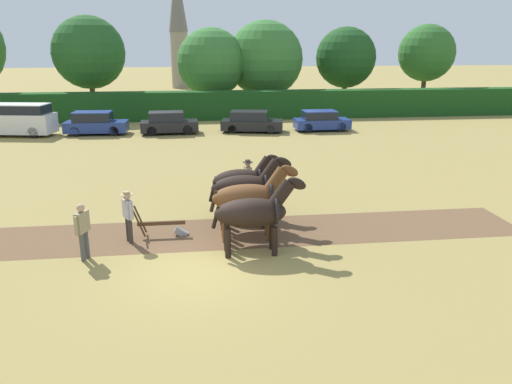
{
  "coord_description": "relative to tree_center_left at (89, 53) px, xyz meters",
  "views": [
    {
      "loc": [
        -0.04,
        -12.89,
        6.15
      ],
      "look_at": [
        2.01,
        3.72,
        1.1
      ],
      "focal_mm": 35.0,
      "sensor_mm": 36.0,
      "label": 1
    }
  ],
  "objects": [
    {
      "name": "parked_car_center",
      "position": [
        12.6,
        -9.78,
        -4.58
      ],
      "size": [
        4.58,
        2.59,
        1.47
      ],
      "rotation": [
        0.0,
        0.0,
        -0.2
      ],
      "color": "black",
      "rests_on": "ground"
    },
    {
      "name": "draft_horse_lead_left",
      "position": [
        10.28,
        -30.95,
        -3.98
      ],
      "size": [
        2.88,
        0.93,
        2.42
      ],
      "rotation": [
        0.0,
        0.0,
        -0.0
      ],
      "color": "black",
      "rests_on": "ground"
    },
    {
      "name": "plow",
      "position": [
        7.55,
        -29.21,
        -4.96
      ],
      "size": [
        1.76,
        0.46,
        1.13
      ],
      "rotation": [
        0.0,
        0.0,
        -0.0
      ],
      "color": "#4C331E",
      "rests_on": "ground"
    },
    {
      "name": "farmer_onlooker_left",
      "position": [
        5.28,
        -30.8,
        -4.29
      ],
      "size": [
        0.37,
        0.65,
        1.72
      ],
      "rotation": [
        0.0,
        0.0,
        -0.36
      ],
      "color": "#4C4C4C",
      "rests_on": "ground"
    },
    {
      "name": "tree_far_right",
      "position": [
        30.55,
        1.56,
        -0.15
      ],
      "size": [
        5.26,
        5.26,
        7.78
      ],
      "color": "#4C3823",
      "rests_on": "ground"
    },
    {
      "name": "tree_right",
      "position": [
        22.86,
        1.96,
        -0.55
      ],
      "size": [
        5.57,
        5.57,
        7.53
      ],
      "color": "#423323",
      "rests_on": "ground"
    },
    {
      "name": "farmer_at_plow",
      "position": [
        6.42,
        -29.58,
        -4.31
      ],
      "size": [
        0.42,
        0.6,
        1.68
      ],
      "rotation": [
        0.0,
        0.0,
        0.45
      ],
      "color": "#38332D",
      "rests_on": "ground"
    },
    {
      "name": "hedgerow",
      "position": [
        8.65,
        -3.39,
        -4.14
      ],
      "size": [
        72.08,
        1.71,
        2.29
      ],
      "primitive_type": "cube",
      "color": "#194719",
      "rests_on": "ground"
    },
    {
      "name": "parked_van",
      "position": [
        -3.48,
        -9.32,
        -4.17
      ],
      "size": [
        5.41,
        2.76,
        2.16
      ],
      "rotation": [
        0.0,
        0.0,
        -0.18
      ],
      "color": "silver",
      "rests_on": "ground"
    },
    {
      "name": "church_spire",
      "position": [
        6.89,
        26.58,
        3.41
      ],
      "size": [
        2.56,
        2.56,
        16.61
      ],
      "color": "gray",
      "rests_on": "ground"
    },
    {
      "name": "farmer_beside_team",
      "position": [
        10.65,
        -25.66,
        -4.31
      ],
      "size": [
        0.42,
        0.64,
        1.67
      ],
      "rotation": [
        0.0,
        0.0,
        0.22
      ],
      "color": "#4C4C4C",
      "rests_on": "ground"
    },
    {
      "name": "plowed_furrow_strip",
      "position": [
        6.13,
        -29.2,
        -5.28
      ],
      "size": [
        26.87,
        2.95,
        0.01
      ],
      "primitive_type": "cube",
      "rotation": [
        0.0,
        0.0,
        -0.0
      ],
      "color": "brown",
      "rests_on": "ground"
    },
    {
      "name": "parked_car_center_right",
      "position": [
        17.66,
        -9.86,
        -4.59
      ],
      "size": [
        3.92,
        1.78,
        1.44
      ],
      "rotation": [
        0.0,
        0.0,
        0.01
      ],
      "color": "navy",
      "rests_on": "ground"
    },
    {
      "name": "tree_center_left",
      "position": [
        0.0,
        0.0,
        0.0
      ],
      "size": [
        6.03,
        6.03,
        8.31
      ],
      "color": "brown",
      "rests_on": "ground"
    },
    {
      "name": "tree_center_right",
      "position": [
        15.19,
        1.63,
        -0.63
      ],
      "size": [
        6.86,
        6.86,
        8.09
      ],
      "color": "#4C3823",
      "rests_on": "ground"
    },
    {
      "name": "ground_plane",
      "position": [
        8.65,
        -31.94,
        -5.29
      ],
      "size": [
        240.0,
        240.0,
        0.0
      ],
      "primitive_type": "plane",
      "color": "#998447"
    },
    {
      "name": "parked_car_center_left",
      "position": [
        6.81,
        -9.8,
        -4.55
      ],
      "size": [
        4.0,
        1.9,
        1.53
      ],
      "rotation": [
        0.0,
        0.0,
        0.05
      ],
      "color": "black",
      "rests_on": "ground"
    },
    {
      "name": "draft_horse_lead_right",
      "position": [
        10.28,
        -29.79,
        -3.88
      ],
      "size": [
        2.9,
        0.9,
        2.51
      ],
      "rotation": [
        0.0,
        0.0,
        -0.0
      ],
      "color": "brown",
      "rests_on": "ground"
    },
    {
      "name": "draft_horse_trail_left",
      "position": [
        10.29,
        -28.64,
        -3.89
      ],
      "size": [
        2.89,
        0.93,
        2.51
      ],
      "rotation": [
        0.0,
        0.0,
        -0.0
      ],
      "color": "black",
      "rests_on": "ground"
    },
    {
      "name": "tree_center",
      "position": [
        10.27,
        0.67,
        -0.89
      ],
      "size": [
        6.01,
        6.01,
        7.41
      ],
      "color": "#4C3823",
      "rests_on": "ground"
    },
    {
      "name": "parked_car_left",
      "position": [
        1.81,
        -9.47,
        -4.53
      ],
      "size": [
        4.24,
        1.87,
        1.57
      ],
      "rotation": [
        0.0,
        0.0,
        -0.04
      ],
      "color": "navy",
      "rests_on": "ground"
    },
    {
      "name": "draft_horse_trail_right",
      "position": [
        10.28,
        -27.49,
        -3.99
      ],
      "size": [
        2.69,
        0.97,
        2.35
      ],
      "rotation": [
        0.0,
        0.0,
        -0.0
      ],
      "color": "black",
      "rests_on": "ground"
    }
  ]
}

